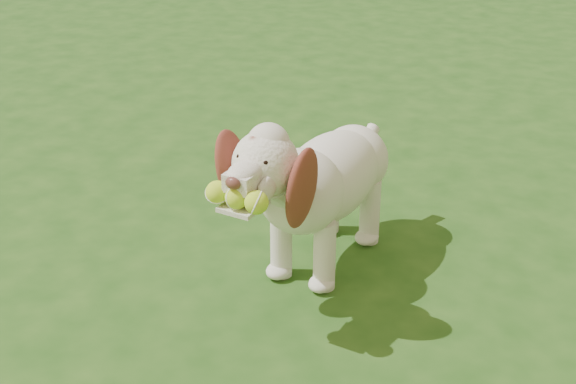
% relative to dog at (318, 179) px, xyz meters
% --- Properties ---
extents(ground, '(80.00, 80.00, 0.00)m').
position_rel_dog_xyz_m(ground, '(0.07, -0.06, -0.42)').
color(ground, '#1C4513').
rests_on(ground, ground).
extents(dog, '(0.48, 1.21, 0.79)m').
position_rel_dog_xyz_m(dog, '(0.00, 0.00, 0.00)').
color(dog, silver).
rests_on(dog, ground).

